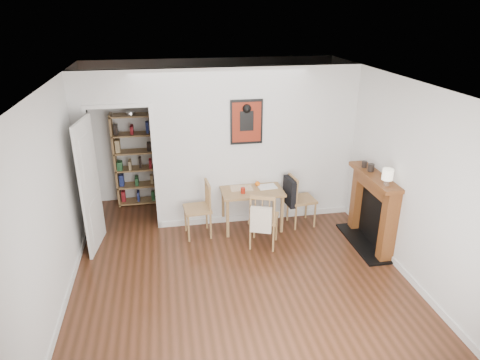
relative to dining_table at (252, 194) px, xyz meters
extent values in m
plane|color=#4D2818|center=(-0.45, -1.10, -0.60)|extent=(5.20, 5.20, 0.00)
plane|color=silver|center=(-0.45, 1.50, 0.70)|extent=(4.50, 0.00, 4.50)
plane|color=silver|center=(-0.45, -3.70, 0.70)|extent=(4.50, 0.00, 4.50)
plane|color=silver|center=(-2.70, -1.10, 0.70)|extent=(0.00, 5.20, 5.20)
plane|color=silver|center=(1.80, -1.10, 0.70)|extent=(0.00, 5.20, 5.20)
plane|color=silver|center=(-0.45, -1.10, 2.00)|extent=(5.20, 5.20, 0.00)
cube|color=silver|center=(0.13, 0.30, 0.70)|extent=(3.35, 0.10, 2.60)
cube|color=silver|center=(-2.57, 0.30, 0.70)|extent=(0.25, 0.10, 2.60)
cube|color=silver|center=(-2.00, 0.30, 1.73)|extent=(0.90, 0.10, 0.55)
cube|color=silver|center=(-2.48, 0.30, 0.43)|extent=(0.06, 0.14, 2.05)
cube|color=silver|center=(-1.52, 0.30, 0.43)|extent=(0.06, 0.14, 2.05)
cube|color=silver|center=(0.13, 0.24, -0.55)|extent=(3.35, 0.02, 0.10)
cube|color=silver|center=(-2.69, -1.70, -0.55)|extent=(0.02, 4.00, 0.10)
cube|color=silver|center=(1.79, -1.70, -0.55)|extent=(0.02, 4.00, 0.10)
cube|color=silver|center=(-2.47, -0.17, 0.40)|extent=(0.15, 0.80, 2.00)
cube|color=black|center=(-0.05, 0.23, 1.15)|extent=(0.52, 0.02, 0.72)
cube|color=maroon|center=(-0.05, 0.22, 1.15)|extent=(0.46, 0.00, 0.64)
cube|color=#966E46|center=(0.00, 0.00, 0.06)|extent=(1.00, 0.64, 0.04)
cube|color=#966E46|center=(-0.44, -0.26, -0.28)|extent=(0.05, 0.05, 0.64)
cube|color=#966E46|center=(0.44, -0.26, -0.28)|extent=(0.05, 0.05, 0.64)
cube|color=#966E46|center=(-0.44, 0.26, -0.28)|extent=(0.05, 0.05, 0.64)
cube|color=#966E46|center=(0.44, 0.26, -0.28)|extent=(0.05, 0.05, 0.64)
cube|color=black|center=(0.61, -0.08, 0.03)|extent=(0.14, 0.37, 0.47)
cube|color=beige|center=(-0.03, -0.82, -0.03)|extent=(0.33, 0.21, 0.39)
cube|color=#966E46|center=(-2.25, 1.30, 0.26)|extent=(0.04, 0.29, 1.72)
cube|color=#966E46|center=(-1.56, 1.30, 0.26)|extent=(0.04, 0.29, 1.72)
cube|color=#966E46|center=(-1.90, 1.30, -0.56)|extent=(0.72, 0.29, 0.03)
cube|color=#966E46|center=(-1.90, 1.30, 0.09)|extent=(0.72, 0.29, 0.03)
cube|color=#966E46|center=(-1.90, 1.30, 1.08)|extent=(0.72, 0.29, 0.03)
cube|color=maroon|center=(-1.90, 1.30, 0.26)|extent=(0.63, 0.24, 0.24)
cube|color=brown|center=(1.70, -1.34, -0.05)|extent=(0.20, 0.16, 1.10)
cube|color=brown|center=(1.70, -0.36, -0.05)|extent=(0.20, 0.16, 1.10)
cube|color=brown|center=(1.67, -0.85, 0.53)|extent=(0.30, 1.21, 0.06)
cube|color=brown|center=(1.70, -0.85, 0.40)|extent=(0.20, 0.85, 0.20)
cube|color=black|center=(1.76, -0.85, -0.15)|extent=(0.08, 0.81, 0.88)
cube|color=black|center=(1.64, -0.85, -0.58)|extent=(0.45, 1.25, 0.03)
cylinder|color=#9C1C0E|center=(-0.17, -0.11, 0.13)|extent=(0.07, 0.07, 0.09)
sphere|color=orange|center=(0.12, 0.13, 0.12)|extent=(0.08, 0.08, 0.08)
cube|color=beige|center=(-0.16, 0.09, 0.08)|extent=(0.37, 0.28, 0.00)
cube|color=silver|center=(0.27, 0.06, 0.09)|extent=(0.31, 0.24, 0.01)
cylinder|color=silver|center=(1.63, -1.25, 0.60)|extent=(0.08, 0.08, 0.09)
cylinder|color=beige|center=(1.63, -1.25, 0.72)|extent=(0.15, 0.15, 0.15)
cylinder|color=black|center=(1.66, -0.71, 0.62)|extent=(0.10, 0.10, 0.12)
cylinder|color=black|center=(1.64, -0.54, 0.61)|extent=(0.08, 0.08, 0.10)
camera|label=1|loc=(-1.33, -6.23, 2.89)|focal=32.00mm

